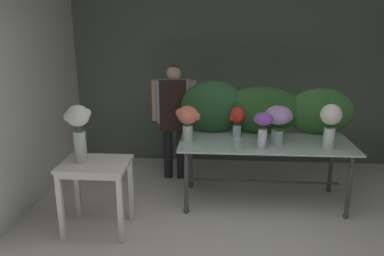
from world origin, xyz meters
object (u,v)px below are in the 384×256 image
vase_violet_roses (263,126)px  side_table_white (96,173)px  vase_scarlet_hydrangea (237,119)px  vase_ivory_anemones (331,122)px  vase_coral_snapdragons (188,119)px  display_table_glass (264,150)px  vase_lilac_tulips (279,119)px  florist (174,110)px  vase_white_roses_tall (79,128)px

vase_violet_roses → side_table_white: bearing=-164.2°
vase_scarlet_hydrangea → vase_ivory_anemones: 1.06m
vase_coral_snapdragons → vase_violet_roses: size_ratio=1.04×
side_table_white → vase_coral_snapdragons: (0.89, 0.70, 0.40)m
display_table_glass → vase_lilac_tulips: vase_lilac_tulips is taller
florist → side_table_white: bearing=-114.0°
vase_violet_roses → vase_scarlet_hydrangea: bearing=120.9°
florist → vase_ivory_anemones: 2.03m
vase_coral_snapdragons → vase_lilac_tulips: size_ratio=0.96×
display_table_glass → florist: size_ratio=1.26×
side_table_white → florist: florist is taller
vase_scarlet_hydrangea → vase_lilac_tulips: bearing=-27.7°
florist → vase_scarlet_hydrangea: bearing=-31.8°
vase_scarlet_hydrangea → vase_violet_roses: bearing=-59.1°
display_table_glass → side_table_white: size_ratio=2.63×
florist → vase_ivory_anemones: (1.82, -0.89, 0.11)m
display_table_glass → vase_coral_snapdragons: 0.99m
display_table_glass → vase_white_roses_tall: 2.13m
side_table_white → florist: size_ratio=0.48×
display_table_glass → vase_coral_snapdragons: vase_coral_snapdragons is taller
florist → vase_lilac_tulips: size_ratio=3.57×
vase_lilac_tulips → vase_ivory_anemones: vase_ivory_anemones is taller
vase_lilac_tulips → vase_coral_snapdragons: bearing=179.4°
display_table_glass → vase_scarlet_hydrangea: vase_scarlet_hydrangea is taller
display_table_glass → florist: (-1.15, 0.67, 0.31)m
florist → vase_white_roses_tall: 1.65m
vase_ivory_anemones → vase_scarlet_hydrangea: bearing=159.0°
florist → vase_coral_snapdragons: (0.25, -0.74, 0.07)m
side_table_white → vase_ivory_anemones: bearing=12.6°
vase_white_roses_tall → vase_lilac_tulips: bearing=18.5°
vase_ivory_anemones → vase_white_roses_tall: size_ratio=0.85×
vase_violet_roses → vase_white_roses_tall: bearing=-165.3°
vase_scarlet_hydrangea → vase_ivory_anemones: bearing=-21.0°
vase_coral_snapdragons → vase_violet_roses: bearing=-14.1°
vase_violet_roses → vase_lilac_tulips: (0.19, 0.20, 0.03)m
side_table_white → vase_scarlet_hydrangea: size_ratio=2.02×
vase_violet_roses → vase_white_roses_tall: size_ratio=0.69×
vase_ivory_anemones → display_table_glass: bearing=161.5°
vase_ivory_anemones → side_table_white: bearing=-167.4°
florist → vase_lilac_tulips: (1.28, -0.75, 0.10)m
vase_scarlet_hydrangea → vase_ivory_anemones: vase_ivory_anemones is taller
side_table_white → vase_lilac_tulips: bearing=19.7°
florist → vase_violet_roses: florist is taller
display_table_glass → vase_ivory_anemones: (0.66, -0.22, 0.42)m
vase_scarlet_hydrangea → vase_white_roses_tall: (-1.61, -0.93, 0.12)m
vase_scarlet_hydrangea → vase_white_roses_tall: bearing=-149.9°
display_table_glass → vase_lilac_tulips: (0.13, -0.08, 0.41)m
vase_coral_snapdragons → vase_scarlet_hydrangea: (0.58, 0.23, -0.04)m
side_table_white → vase_ivory_anemones: vase_ivory_anemones is taller
display_table_glass → vase_white_roses_tall: size_ratio=3.39×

